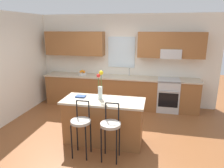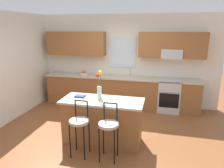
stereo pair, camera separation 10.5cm
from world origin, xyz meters
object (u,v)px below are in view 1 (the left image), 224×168
object	(u,v)px
bar_stool_near	(81,124)
fruit_bowl_oranges	(82,73)
kitchen_island	(103,121)
bar_stool_middle	(111,127)
oven_range	(168,95)
flower_vase	(100,87)
cookbook	(81,96)

from	to	relation	value
bar_stool_near	fruit_bowl_oranges	xyz separation A→B (m)	(-0.92, 2.64, 0.34)
kitchen_island	bar_stool_middle	world-z (taller)	bar_stool_middle
kitchen_island	bar_stool_middle	bearing A→B (deg)	-63.59
kitchen_island	bar_stool_near	xyz separation A→B (m)	(-0.28, -0.55, 0.17)
oven_range	flower_vase	world-z (taller)	flower_vase
bar_stool_middle	fruit_bowl_oranges	bearing A→B (deg)	119.09
cookbook	flower_vase	bearing A→B (deg)	-3.88
bar_stool_near	cookbook	size ratio (longest dim) A/B	5.21
oven_range	bar_stool_middle	distance (m)	2.84
flower_vase	cookbook	xyz separation A→B (m)	(-0.43, 0.03, -0.25)
bar_stool_near	bar_stool_middle	bearing A→B (deg)	0.00
bar_stool_near	flower_vase	size ratio (longest dim) A/B	1.77
oven_range	bar_stool_middle	size ratio (longest dim) A/B	0.88
oven_range	flower_vase	bearing A→B (deg)	-125.47
bar_stool_middle	fruit_bowl_oranges	xyz separation A→B (m)	(-1.47, 2.64, 0.34)
bar_stool_middle	oven_range	bearing A→B (deg)	67.42
flower_vase	bar_stool_near	bearing A→B (deg)	-108.63
flower_vase	cookbook	world-z (taller)	flower_vase
oven_range	flower_vase	size ratio (longest dim) A/B	1.57
oven_range	fruit_bowl_oranges	distance (m)	2.61
bar_stool_middle	cookbook	bearing A→B (deg)	140.87
cookbook	oven_range	bearing A→B (deg)	46.78
oven_range	fruit_bowl_oranges	bearing A→B (deg)	179.35
oven_range	bar_stool_near	distance (m)	3.09
kitchen_island	flower_vase	distance (m)	0.72
flower_vase	fruit_bowl_oranges	xyz separation A→B (m)	(-1.12, 2.04, -0.21)
oven_range	cookbook	size ratio (longest dim) A/B	4.60
cookbook	fruit_bowl_oranges	bearing A→B (deg)	109.04
flower_vase	fruit_bowl_oranges	bearing A→B (deg)	118.84
fruit_bowl_oranges	bar_stool_near	bearing A→B (deg)	-70.79
flower_vase	cookbook	distance (m)	0.50
kitchen_island	cookbook	world-z (taller)	cookbook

